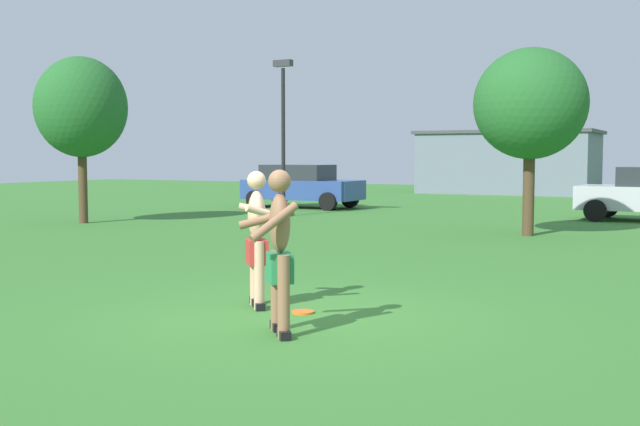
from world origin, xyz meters
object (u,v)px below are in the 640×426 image
frisbee (303,312)px  tree_left_field (530,104)px  player_in_green (279,248)px  lamp_post (283,119)px  car_blue_near_post (301,185)px  tree_right_field (81,108)px  player_near (257,235)px

frisbee → tree_left_field: (0.43, 10.35, 3.10)m
player_in_green → lamp_post: size_ratio=0.36×
car_blue_near_post → tree_right_field: size_ratio=0.92×
frisbee → tree_right_field: tree_right_field is taller
lamp_post → tree_left_field: lamp_post is taller
player_in_green → frisbee: bearing=106.0°
tree_right_field → player_near: bearing=-36.3°
player_near → frisbee: player_near is taller
lamp_post → player_near: bearing=-61.0°
tree_right_field → lamp_post: bearing=51.4°
player_in_green → tree_left_field: bearing=89.4°
tree_right_field → frisbee: bearing=-34.9°
car_blue_near_post → player_in_green: bearing=-61.7°
car_blue_near_post → tree_left_field: bearing=-32.7°
player_near → frisbee: bearing=-5.5°
car_blue_near_post → tree_left_field: (9.57, -6.15, 2.28)m
lamp_post → car_blue_near_post: bearing=110.9°
player_near → tree_right_field: tree_right_field is taller
player_near → tree_left_field: tree_left_field is taller
lamp_post → tree_left_field: bearing=-16.5°
player_in_green → tree_left_field: tree_left_field is taller
player_near → lamp_post: lamp_post is taller
player_in_green → tree_right_field: size_ratio=0.38×
tree_right_field → car_blue_near_post: bearing=74.5°
player_near → player_in_green: player_in_green is taller
player_near → tree_left_field: (1.11, 10.28, 2.20)m
car_blue_near_post → tree_left_field: tree_left_field is taller
lamp_post → frisbee: bearing=-58.8°
player_near → player_in_green: bearing=-49.1°
player_in_green → tree_left_field: size_ratio=0.40×
player_near → lamp_post: 14.67m
car_blue_near_post → player_near: bearing=-62.8°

